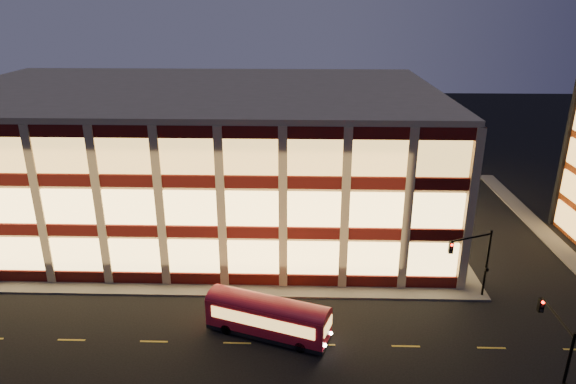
{
  "coord_description": "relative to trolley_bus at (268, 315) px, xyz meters",
  "views": [
    {
      "loc": [
        8.55,
        -36.37,
        23.01
      ],
      "look_at": [
        7.22,
        8.0,
        6.34
      ],
      "focal_mm": 32.0,
      "sensor_mm": 36.0,
      "label": 1
    }
  ],
  "objects": [
    {
      "name": "sidewalk_tower_west",
      "position": [
        27.85,
        21.93,
        -1.62
      ],
      "size": [
        2.0,
        30.0,
        0.15
      ],
      "primitive_type": "cube",
      "color": "#514F4C",
      "rests_on": "ground"
    },
    {
      "name": "traffic_signal_far",
      "position": [
        16.06,
        5.17,
        2.42
      ],
      "size": [
        3.79,
        1.87,
        6.0
      ],
      "color": "black",
      "rests_on": "ground"
    },
    {
      "name": "office_building",
      "position": [
        -9.07,
        21.84,
        5.56
      ],
      "size": [
        50.45,
        30.45,
        14.5
      ],
      "color": "tan",
      "rests_on": "ground"
    },
    {
      "name": "sidewalk_office_south",
      "position": [
        -9.15,
        5.93,
        -1.62
      ],
      "size": [
        54.0,
        2.0,
        0.15
      ],
      "primitive_type": "cube",
      "color": "#514F4C",
      "rests_on": "ground"
    },
    {
      "name": "trolley_bus",
      "position": [
        0.0,
        0.0,
        0.0
      ],
      "size": [
        9.25,
        5.11,
        3.05
      ],
      "rotation": [
        0.0,
        0.0,
        -0.34
      ],
      "color": "maroon",
      "rests_on": "ground"
    },
    {
      "name": "sidewalk_office_east",
      "position": [
        16.85,
        21.93,
        -1.62
      ],
      "size": [
        2.0,
        30.0,
        0.15
      ],
      "primitive_type": "cube",
      "color": "#514F4C",
      "rests_on": "ground"
    },
    {
      "name": "ground",
      "position": [
        -6.15,
        4.93,
        -1.69
      ],
      "size": [
        200.0,
        200.0,
        0.0
      ],
      "primitive_type": "plane",
      "color": "black",
      "rests_on": "ground"
    },
    {
      "name": "traffic_signal_near",
      "position": [
        17.35,
        -6.1,
        2.44
      ],
      "size": [
        0.32,
        4.45,
        6.0
      ],
      "color": "black",
      "rests_on": "ground"
    }
  ]
}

